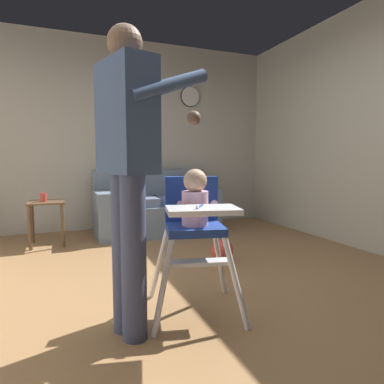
# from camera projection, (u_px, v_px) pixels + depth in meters

# --- Properties ---
(ground) EXTENTS (6.06, 7.05, 0.10)m
(ground) POSITION_uv_depth(u_px,v_px,m) (193.00, 302.00, 2.48)
(ground) COLOR #A07549
(wall_far) EXTENTS (5.26, 0.06, 2.72)m
(wall_far) POSITION_uv_depth(u_px,v_px,m) (124.00, 135.00, 4.89)
(wall_far) COLOR beige
(wall_far) RESTS_ON ground
(couch) EXTENTS (1.63, 0.86, 0.86)m
(couch) POSITION_uv_depth(u_px,v_px,m) (155.00, 208.00, 4.63)
(couch) COLOR slate
(couch) RESTS_ON ground
(high_chair) EXTENTS (0.72, 0.81, 0.96)m
(high_chair) POSITION_uv_depth(u_px,v_px,m) (195.00, 215.00, 2.15)
(high_chair) COLOR white
(high_chair) RESTS_ON ground
(adult_standing) EXTENTS (0.60, 0.49, 1.73)m
(adult_standing) POSITION_uv_depth(u_px,v_px,m) (128.00, 165.00, 1.85)
(adult_standing) COLOR #3B4362
(adult_standing) RESTS_ON ground
(toy_ball) EXTENTS (0.22, 0.22, 0.22)m
(toy_ball) POSITION_uv_depth(u_px,v_px,m) (222.00, 251.00, 3.29)
(toy_ball) COLOR #D13D33
(toy_ball) RESTS_ON ground
(side_table) EXTENTS (0.40, 0.40, 0.52)m
(side_table) POSITION_uv_depth(u_px,v_px,m) (47.00, 213.00, 3.90)
(side_table) COLOR brown
(side_table) RESTS_ON ground
(sippy_cup) EXTENTS (0.07, 0.07, 0.10)m
(sippy_cup) POSITION_uv_depth(u_px,v_px,m) (43.00, 197.00, 3.87)
(sippy_cup) COLOR #D13D33
(sippy_cup) RESTS_ON side_table
(wall_clock) EXTENTS (0.32, 0.04, 0.32)m
(wall_clock) POSITION_uv_depth(u_px,v_px,m) (190.00, 97.00, 5.17)
(wall_clock) COLOR white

